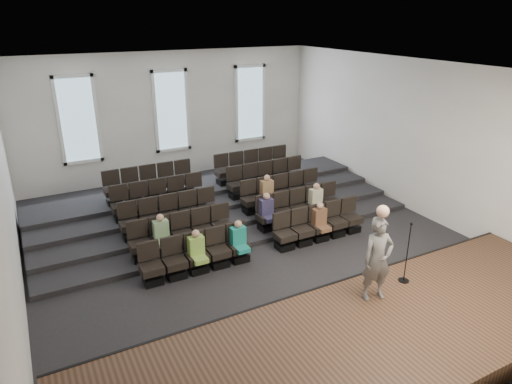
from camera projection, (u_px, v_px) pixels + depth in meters
ground at (253, 245)px, 13.29m from camera, size 14.00×14.00×0.00m
ceiling at (252, 69)px, 11.45m from camera, size 12.00×14.00×0.02m
wall_back at (171, 116)px, 18.15m from camera, size 12.00×0.04×5.00m
wall_front at (476, 296)px, 6.60m from camera, size 12.00×0.04×5.00m
wall_left at (3, 204)px, 9.75m from camera, size 0.04×14.00×5.00m
wall_right at (414, 137)px, 14.99m from camera, size 0.04×14.00×5.00m
stage at (371, 342)px, 9.00m from camera, size 11.80×3.60×0.50m
stage_lip at (319, 297)px, 10.45m from camera, size 11.80×0.06×0.52m
risers at (210, 202)px, 15.82m from camera, size 11.80×4.80×0.60m
seating_rows at (230, 206)px, 14.30m from camera, size 6.80×4.70×1.67m
windows at (171, 111)px, 18.02m from camera, size 8.44×0.10×3.24m
audience at (256, 218)px, 13.20m from camera, size 5.45×2.64×1.10m
speaker at (378, 259)px, 9.67m from camera, size 0.77×0.58×1.89m
mic_stand at (406, 264)px, 10.45m from camera, size 0.25×0.25×1.50m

